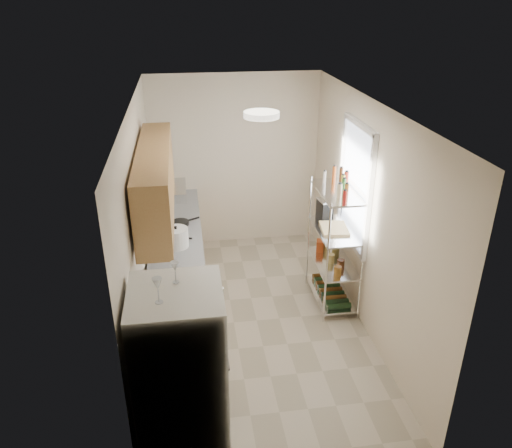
{
  "coord_description": "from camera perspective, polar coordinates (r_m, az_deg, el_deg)",
  "views": [
    {
      "loc": [
        -0.73,
        -4.91,
        3.63
      ],
      "look_at": [
        0.03,
        0.25,
        1.18
      ],
      "focal_mm": 35.0,
      "sensor_mm": 36.0,
      "label": 1
    }
  ],
  "objects": [
    {
      "name": "upper_cabinets",
      "position": [
        5.34,
        -11.38,
        4.76
      ],
      "size": [
        0.33,
        2.2,
        0.72
      ],
      "primitive_type": "cube",
      "color": "#A37A45",
      "rests_on": "room"
    },
    {
      "name": "wine_glass_b",
      "position": [
        3.71,
        -9.21,
        -5.46
      ],
      "size": [
        0.06,
        0.06,
        0.17
      ],
      "primitive_type": null,
      "color": "silver",
      "rests_on": "refrigerator"
    },
    {
      "name": "espresso_machine",
      "position": [
        6.31,
        7.86,
        1.69
      ],
      "size": [
        0.18,
        0.24,
        0.26
      ],
      "primitive_type": "cube",
      "rotation": [
        0.0,
        0.0,
        0.14
      ],
      "color": "black",
      "rests_on": "bakers_rack"
    },
    {
      "name": "window",
      "position": [
        5.99,
        11.28,
        4.36
      ],
      "size": [
        0.06,
        1.0,
        1.46
      ],
      "primitive_type": "cube",
      "color": "white",
      "rests_on": "room"
    },
    {
      "name": "counter_run",
      "position": [
        6.23,
        -8.96,
        -5.84
      ],
      "size": [
        0.63,
        3.51,
        0.9
      ],
      "color": "#A37A45",
      "rests_on": "ground"
    },
    {
      "name": "bakers_rack",
      "position": [
        6.04,
        9.13,
        0.18
      ],
      "size": [
        0.45,
        0.9,
        1.73
      ],
      "color": "silver",
      "rests_on": "ground"
    },
    {
      "name": "frying_pan_small",
      "position": [
        6.46,
        -8.66,
        0.12
      ],
      "size": [
        0.31,
        0.31,
        0.05
      ],
      "primitive_type": "cylinder",
      "rotation": [
        0.0,
        0.0,
        0.51
      ],
      "color": "black",
      "rests_on": "counter_run"
    },
    {
      "name": "cutting_board",
      "position": [
        6.08,
        8.93,
        -0.5
      ],
      "size": [
        0.35,
        0.43,
        0.03
      ],
      "primitive_type": "cube",
      "rotation": [
        0.0,
        0.0,
        -0.1
      ],
      "color": "tan",
      "rests_on": "bakers_rack"
    },
    {
      "name": "rice_cooker",
      "position": [
        5.89,
        -9.1,
        -1.54
      ],
      "size": [
        0.28,
        0.28,
        0.23
      ],
      "primitive_type": "cylinder",
      "color": "white",
      "rests_on": "counter_run"
    },
    {
      "name": "storage_bag",
      "position": [
        6.51,
        7.32,
        -2.45
      ],
      "size": [
        0.12,
        0.15,
        0.14
      ],
      "primitive_type": "cube",
      "rotation": [
        0.0,
        0.0,
        -0.29
      ],
      "color": "#9C3813",
      "rests_on": "bakers_rack"
    },
    {
      "name": "ceiling_dome",
      "position": [
        4.79,
        0.63,
        12.4
      ],
      "size": [
        0.34,
        0.34,
        0.05
      ],
      "primitive_type": "cylinder",
      "color": "white",
      "rests_on": "room"
    },
    {
      "name": "refrigerator",
      "position": [
        4.16,
        -8.47,
        -17.4
      ],
      "size": [
        0.69,
        0.69,
        1.67
      ],
      "primitive_type": "cube",
      "color": "white",
      "rests_on": "ground"
    },
    {
      "name": "range_hood",
      "position": [
        6.24,
        -10.3,
        3.71
      ],
      "size": [
        0.5,
        0.6,
        0.12
      ],
      "primitive_type": "cube",
      "color": "#B7BABC",
      "rests_on": "room"
    },
    {
      "name": "room",
      "position": [
        5.49,
        0.08,
        0.06
      ],
      "size": [
        2.52,
        4.42,
        2.62
      ],
      "color": "#B9AD96",
      "rests_on": "ground"
    },
    {
      "name": "frying_pan_large",
      "position": [
        6.13,
        -9.97,
        -1.42
      ],
      "size": [
        0.33,
        0.33,
        0.05
      ],
      "primitive_type": "cylinder",
      "rotation": [
        0.0,
        0.0,
        -0.34
      ],
      "color": "black",
      "rests_on": "counter_run"
    },
    {
      "name": "wine_glass_a",
      "position": [
        3.5,
        -11.14,
        -7.46
      ],
      "size": [
        0.07,
        0.07,
        0.19
      ],
      "primitive_type": null,
      "color": "silver",
      "rests_on": "refrigerator"
    }
  ]
}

